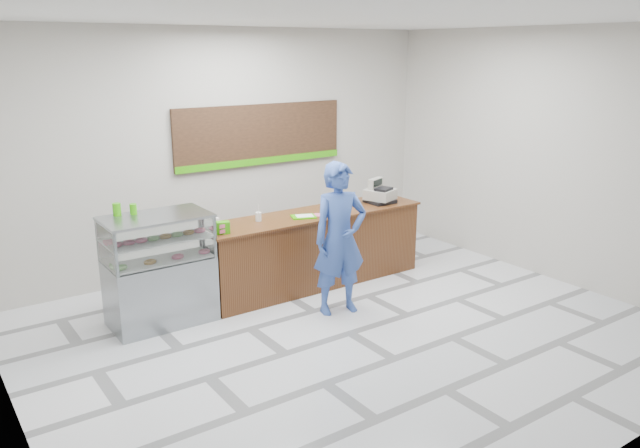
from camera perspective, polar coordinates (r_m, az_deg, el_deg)
floor at (r=7.37m, az=2.77°, el=-9.93°), size 7.00×7.00×0.00m
back_wall at (r=9.31m, az=-8.48°, el=6.66°), size 7.00×0.00×7.00m
ceiling at (r=6.65m, az=3.18°, el=18.39°), size 7.00×7.00×0.00m
sales_counter at (r=8.64m, az=-0.56°, el=-2.29°), size 3.26×0.76×1.03m
display_case at (r=7.63m, az=-14.49°, el=-4.01°), size 1.22×0.72×1.33m
menu_board at (r=9.50m, az=-5.42°, el=8.06°), size 2.80×0.06×0.90m
cash_register at (r=9.09m, az=5.48°, el=2.75°), size 0.47×0.48×0.34m
card_terminal at (r=8.71m, az=1.55°, el=1.50°), size 0.13×0.18×0.04m
serving_tray at (r=8.29m, az=-1.52°, el=0.69°), size 0.38×0.32×0.02m
napkin_box at (r=7.92m, az=-9.91°, el=0.12°), size 0.18×0.18×0.12m
straw_cup at (r=8.13m, az=-5.65°, el=0.67°), size 0.08×0.08×0.12m
promo_box at (r=7.64m, az=-8.88°, el=-0.32°), size 0.19×0.16×0.15m
donut_decal at (r=8.40m, az=-0.20°, el=0.84°), size 0.18×0.18×0.00m
green_cup_left at (r=7.56m, az=-18.08°, el=1.27°), size 0.09×0.09×0.15m
green_cup_right at (r=7.56m, az=-16.70°, el=1.31°), size 0.08×0.08×0.12m
customer at (r=7.63m, az=1.82°, el=-1.35°), size 0.77×0.59×1.90m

